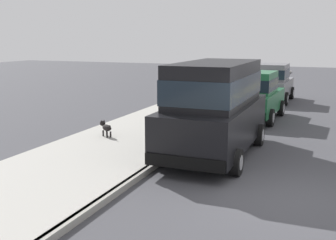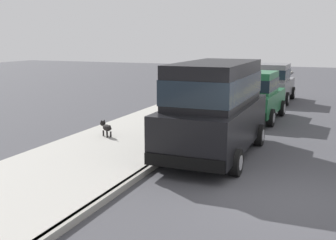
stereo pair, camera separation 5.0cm
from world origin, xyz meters
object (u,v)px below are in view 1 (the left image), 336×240
object	(u,v)px
car_green_hatchback	(254,95)
car_grey_hatchback	(271,82)
dog_black	(106,127)
car_black_van	(215,104)

from	to	relation	value
car_green_hatchback	car_grey_hatchback	xyz separation A→B (m)	(-0.08, 5.07, 0.00)
car_green_hatchback	car_grey_hatchback	bearing A→B (deg)	90.91
car_grey_hatchback	dog_black	bearing A→B (deg)	-108.92
car_black_van	dog_black	xyz separation A→B (m)	(-3.56, 0.31, -0.97)
car_black_van	car_grey_hatchback	bearing A→B (deg)	90.28
car_green_hatchback	car_grey_hatchback	distance (m)	5.07
dog_black	car_grey_hatchback	bearing A→B (deg)	71.08
car_green_hatchback	car_grey_hatchback	size ratio (longest dim) A/B	1.01
car_black_van	car_grey_hatchback	distance (m)	10.55
car_grey_hatchback	dog_black	world-z (taller)	car_grey_hatchback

